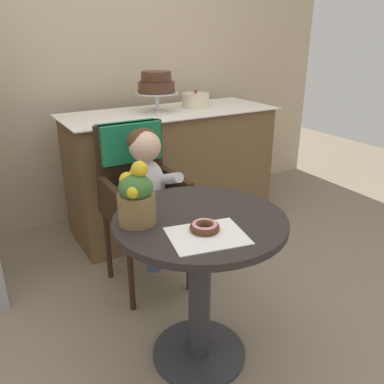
{
  "coord_description": "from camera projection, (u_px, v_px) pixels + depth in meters",
  "views": [
    {
      "loc": [
        -0.77,
        -1.24,
        1.42
      ],
      "look_at": [
        0.05,
        0.15,
        0.77
      ],
      "focal_mm": 36.94,
      "sensor_mm": 36.0,
      "label": 1
    }
  ],
  "objects": [
    {
      "name": "donut_front",
      "position": [
        205.0,
        227.0,
        1.49
      ],
      "size": [
        0.11,
        0.11,
        0.04
      ],
      "color": "#4C2D19",
      "rests_on": "cafe_table"
    },
    {
      "name": "tiered_cake_stand",
      "position": [
        156.0,
        85.0,
        2.73
      ],
      "size": [
        0.3,
        0.3,
        0.28
      ],
      "color": "silver",
      "rests_on": "display_counter"
    },
    {
      "name": "paper_napkin",
      "position": [
        207.0,
        236.0,
        1.46
      ],
      "size": [
        0.32,
        0.28,
        0.0
      ],
      "primitive_type": "cube",
      "rotation": [
        0.0,
        0.0,
        -0.21
      ],
      "color": "white",
      "rests_on": "cafe_table"
    },
    {
      "name": "flower_vase",
      "position": [
        136.0,
        196.0,
        1.53
      ],
      "size": [
        0.15,
        0.15,
        0.25
      ],
      "color": "brown",
      "rests_on": "cafe_table"
    },
    {
      "name": "round_layer_cake",
      "position": [
        196.0,
        100.0,
        2.96
      ],
      "size": [
        0.2,
        0.2,
        0.13
      ],
      "color": "beige",
      "rests_on": "display_counter"
    },
    {
      "name": "wicker_chair",
      "position": [
        137.0,
        180.0,
        2.26
      ],
      "size": [
        0.42,
        0.45,
        0.95
      ],
      "rotation": [
        0.0,
        0.0,
        0.05
      ],
      "color": "#332114",
      "rests_on": "ground"
    },
    {
      "name": "seated_child",
      "position": [
        149.0,
        182.0,
        2.12
      ],
      "size": [
        0.27,
        0.32,
        0.73
      ],
      "color": "silver",
      "rests_on": "ground"
    },
    {
      "name": "cafe_table",
      "position": [
        200.0,
        262.0,
        1.69
      ],
      "size": [
        0.72,
        0.72,
        0.72
      ],
      "color": "#282321",
      "rests_on": "ground"
    },
    {
      "name": "display_counter",
      "position": [
        172.0,
        169.0,
        3.01
      ],
      "size": [
        1.56,
        0.62,
        0.9
      ],
      "color": "brown",
      "rests_on": "ground"
    },
    {
      "name": "ground_plane",
      "position": [
        199.0,
        353.0,
        1.88
      ],
      "size": [
        8.0,
        8.0,
        0.0
      ],
      "primitive_type": "plane",
      "color": "gray"
    },
    {
      "name": "back_wall",
      "position": [
        67.0,
        44.0,
        2.86
      ],
      "size": [
        4.8,
        0.1,
        2.7
      ],
      "primitive_type": "cube",
      "color": "#C1AD8E",
      "rests_on": "ground"
    }
  ]
}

